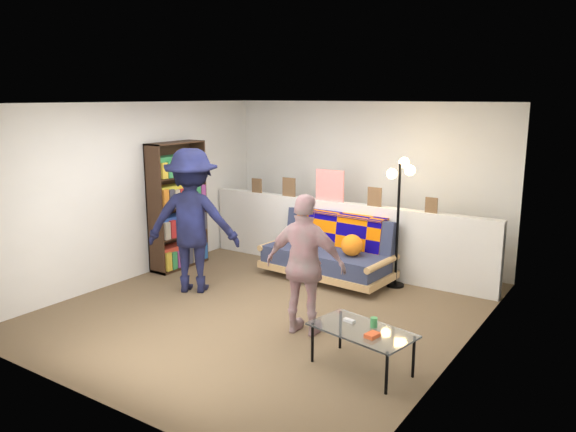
# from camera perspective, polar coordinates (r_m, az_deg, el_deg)

# --- Properties ---
(ground) EXTENTS (5.00, 5.00, 0.00)m
(ground) POSITION_cam_1_polar(r_m,az_deg,el_deg) (6.79, -1.89, -9.29)
(ground) COLOR brown
(ground) RESTS_ON ground
(room_shell) EXTENTS (4.60, 5.05, 2.45)m
(room_shell) POSITION_cam_1_polar(r_m,az_deg,el_deg) (6.76, 0.34, 5.26)
(room_shell) COLOR silver
(room_shell) RESTS_ON ground
(half_wall_ledge) EXTENTS (4.45, 0.15, 1.00)m
(half_wall_ledge) POSITION_cam_1_polar(r_m,az_deg,el_deg) (8.10, 5.49, -2.07)
(half_wall_ledge) COLOR silver
(half_wall_ledge) RESTS_ON ground
(ledge_decor) EXTENTS (2.97, 0.02, 0.45)m
(ledge_decor) POSITION_cam_1_polar(r_m,az_deg,el_deg) (8.05, 4.10, 2.79)
(ledge_decor) COLOR brown
(ledge_decor) RESTS_ON half_wall_ledge
(futon_sofa) EXTENTS (1.87, 0.99, 0.78)m
(futon_sofa) POSITION_cam_1_polar(r_m,az_deg,el_deg) (7.75, 4.28, -3.76)
(futon_sofa) COLOR tan
(futon_sofa) RESTS_ON ground
(bookshelf) EXTENTS (0.31, 0.92, 1.84)m
(bookshelf) POSITION_cam_1_polar(r_m,az_deg,el_deg) (8.31, -11.14, 0.64)
(bookshelf) COLOR black
(bookshelf) RESTS_ON ground
(coffee_table) EXTENTS (1.02, 0.69, 0.49)m
(coffee_table) POSITION_cam_1_polar(r_m,az_deg,el_deg) (5.27, 7.60, -11.61)
(coffee_table) COLOR black
(coffee_table) RESTS_ON ground
(floor_lamp) EXTENTS (0.39, 0.31, 1.71)m
(floor_lamp) POSITION_cam_1_polar(r_m,az_deg,el_deg) (7.38, 11.32, 1.97)
(floor_lamp) COLOR black
(floor_lamp) RESTS_ON ground
(person_left) EXTENTS (1.37, 1.17, 1.84)m
(person_left) POSITION_cam_1_polar(r_m,az_deg,el_deg) (7.24, -9.69, -0.48)
(person_left) COLOR black
(person_left) RESTS_ON ground
(person_right) EXTENTS (0.93, 0.50, 1.50)m
(person_right) POSITION_cam_1_polar(r_m,az_deg,el_deg) (5.87, 1.79, -5.02)
(person_right) COLOR pink
(person_right) RESTS_ON ground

